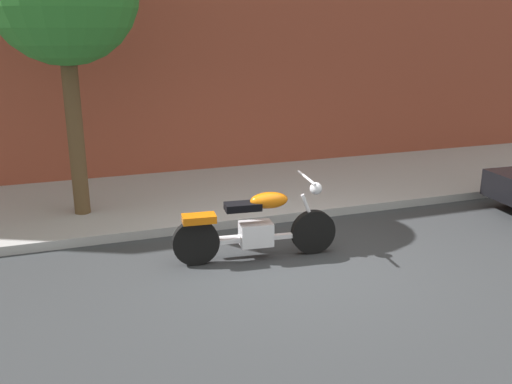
{
  "coord_description": "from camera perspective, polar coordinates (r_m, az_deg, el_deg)",
  "views": [
    {
      "loc": [
        -2.77,
        -6.38,
        3.09
      ],
      "look_at": [
        -0.46,
        0.29,
        0.95
      ],
      "focal_mm": 39.02,
      "sensor_mm": 36.0,
      "label": 1
    }
  ],
  "objects": [
    {
      "name": "motorcycle",
      "position": [
        7.53,
        -0.03,
        -3.56
      ],
      "size": [
        2.27,
        0.7,
        1.12
      ],
      "color": "black",
      "rests_on": "ground"
    },
    {
      "name": "ground_plane",
      "position": [
        7.61,
        4.04,
        -7.16
      ],
      "size": [
        60.0,
        60.0,
        0.0
      ],
      "primitive_type": "plane",
      "color": "#303335"
    },
    {
      "name": "sidewalk",
      "position": [
        10.37,
        -2.75,
        -0.1
      ],
      "size": [
        20.18,
        3.29,
        0.14
      ],
      "primitive_type": "cube",
      "color": "#A3A3A3",
      "rests_on": "ground"
    }
  ]
}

